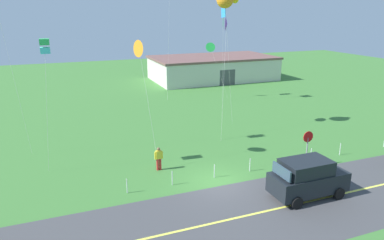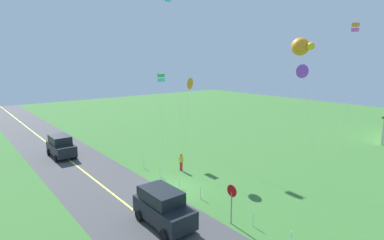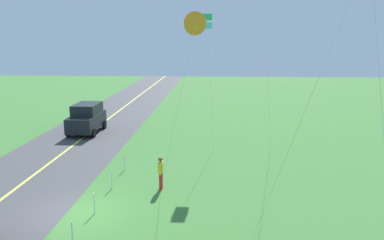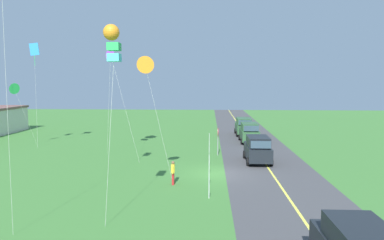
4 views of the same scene
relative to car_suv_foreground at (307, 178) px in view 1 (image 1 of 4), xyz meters
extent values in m
cube|color=#3D7533|center=(-3.89, 3.41, -1.20)|extent=(120.00, 120.00, 0.10)
cube|color=#424244|center=(-3.89, -0.59, -1.15)|extent=(120.00, 7.00, 0.00)
cube|color=#E5E04C|center=(-3.89, -0.59, -1.15)|extent=(120.00, 0.16, 0.00)
cube|color=black|center=(0.08, 0.00, -0.26)|extent=(4.40, 1.90, 1.10)
cube|color=black|center=(-0.17, 0.00, 0.69)|extent=(2.73, 1.75, 0.80)
cube|color=#334756|center=(0.91, 0.00, 0.69)|extent=(0.10, 1.62, 0.64)
cube|color=#334756|center=(-1.79, 0.00, 0.69)|extent=(0.10, 1.62, 0.60)
cylinder|color=black|center=(1.51, 0.95, -0.81)|extent=(0.68, 0.22, 0.68)
cylinder|color=black|center=(1.51, -0.95, -0.81)|extent=(0.68, 0.22, 0.68)
cylinder|color=black|center=(-1.35, 0.95, -0.81)|extent=(0.68, 0.22, 0.68)
cylinder|color=black|center=(-1.35, -0.95, -0.81)|extent=(0.68, 0.22, 0.68)
cylinder|color=gray|center=(2.59, 3.31, -0.10)|extent=(0.08, 0.08, 2.10)
cylinder|color=red|center=(2.59, 3.31, 1.02)|extent=(0.76, 0.04, 0.76)
cylinder|color=white|center=(2.59, 3.34, 1.02)|extent=(0.62, 0.01, 0.62)
cylinder|color=red|center=(-6.92, 6.51, -0.74)|extent=(0.16, 0.16, 0.82)
cylinder|color=red|center=(-6.74, 6.51, -0.74)|extent=(0.16, 0.16, 0.82)
cube|color=yellow|center=(-6.83, 6.51, -0.05)|extent=(0.36, 0.22, 0.56)
cylinder|color=yellow|center=(-7.07, 6.51, -0.10)|extent=(0.10, 0.10, 0.52)
cylinder|color=yellow|center=(-6.59, 6.51, -0.10)|extent=(0.10, 0.10, 0.52)
sphere|color=brown|center=(-6.83, 6.51, 0.34)|extent=(0.22, 0.22, 0.22)
cylinder|color=silver|center=(-7.14, 7.34, 2.78)|extent=(0.63, 1.66, 7.88)
cone|color=orange|center=(-7.45, 8.16, 6.72)|extent=(0.60, 1.11, 1.11)
cylinder|color=silver|center=(0.28, 11.42, 3.42)|extent=(1.59, 2.70, 9.15)
cone|color=purple|center=(1.07, 12.76, 7.99)|extent=(0.71, 1.04, 1.10)
cylinder|color=silver|center=(-0.23, 24.42, 5.52)|extent=(0.22, 0.96, 13.34)
cylinder|color=silver|center=(1.63, 13.18, 4.38)|extent=(1.69, 1.19, 11.07)
sphere|color=yellow|center=(1.70, 12.59, 9.91)|extent=(0.60, 0.60, 0.60)
cylinder|color=silver|center=(5.30, 21.83, 3.89)|extent=(0.25, 0.27, 10.09)
cube|color=#2D8CE5|center=(5.18, 21.71, 8.93)|extent=(0.08, 1.03, 1.29)
cylinder|color=green|center=(5.18, 21.71, 8.03)|extent=(0.04, 0.04, 1.40)
cylinder|color=silver|center=(-15.53, 12.34, 7.42)|extent=(1.40, 1.05, 17.15)
cylinder|color=silver|center=(-13.38, 8.80, 2.94)|extent=(0.67, 0.47, 8.19)
cube|color=green|center=(-13.05, 8.57, 7.29)|extent=(0.56, 0.56, 0.36)
cube|color=#4CD8D8|center=(-13.05, 8.57, 6.79)|extent=(0.56, 0.56, 0.36)
cylinder|color=silver|center=(5.58, 23.11, 1.93)|extent=(1.93, 1.17, 6.16)
cone|color=green|center=(4.62, 23.69, 5.01)|extent=(1.11, 0.85, 1.11)
cube|color=beige|center=(10.36, 35.36, 0.45)|extent=(18.00, 10.00, 3.20)
cube|color=brown|center=(10.36, 35.36, 2.20)|extent=(18.36, 10.20, 0.30)
cube|color=#4C4C51|center=(10.36, 30.41, -0.05)|extent=(2.40, 0.12, 2.20)
cylinder|color=silver|center=(-9.47, 4.11, -0.70)|extent=(0.05, 0.05, 0.90)
cylinder|color=silver|center=(-6.70, 4.11, -0.70)|extent=(0.05, 0.05, 0.90)
cylinder|color=silver|center=(-3.87, 4.11, -0.70)|extent=(0.05, 0.05, 0.90)
cylinder|color=silver|center=(-1.28, 4.11, -0.70)|extent=(0.05, 0.05, 0.90)
cylinder|color=silver|center=(3.67, 4.11, -0.70)|extent=(0.05, 0.05, 0.90)
cylinder|color=silver|center=(6.30, 4.11, -0.70)|extent=(0.05, 0.05, 0.90)
cylinder|color=silver|center=(10.68, 4.11, -0.70)|extent=(0.05, 0.05, 0.90)
camera|label=1|loc=(-12.91, -14.90, 9.08)|focal=33.80mm
camera|label=2|loc=(14.61, -9.53, 8.84)|focal=28.54mm
camera|label=3|loc=(11.44, 9.14, 6.10)|focal=37.33mm
camera|label=4|loc=(-29.24, 4.12, 5.65)|focal=32.42mm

